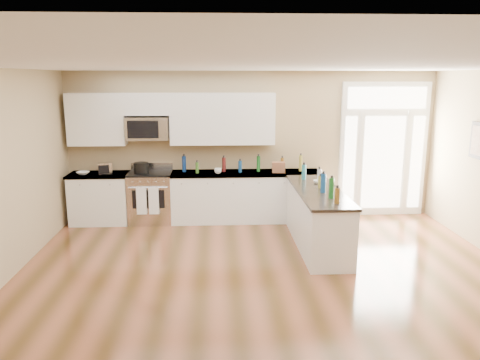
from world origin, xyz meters
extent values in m
plane|color=#4E3316|center=(0.00, 0.00, 0.00)|extent=(8.00, 8.00, 0.00)
plane|color=tan|center=(0.00, 4.00, 1.40)|extent=(7.00, 0.00, 7.00)
plane|color=white|center=(0.00, 0.00, 2.80)|extent=(8.00, 8.00, 0.00)
cube|color=white|center=(-2.87, 3.69, 0.45)|extent=(1.06, 0.62, 0.90)
cube|color=black|center=(-2.87, 3.69, 0.05)|extent=(1.02, 0.52, 0.10)
cube|color=black|center=(-2.87, 3.69, 0.92)|extent=(1.10, 0.66, 0.04)
cube|color=white|center=(-0.16, 3.69, 0.45)|extent=(2.81, 0.62, 0.90)
cube|color=black|center=(-0.16, 3.69, 0.05)|extent=(2.77, 0.52, 0.10)
cube|color=black|center=(-0.16, 3.69, 0.92)|extent=(2.85, 0.66, 0.04)
cube|color=white|center=(0.93, 2.24, 0.45)|extent=(0.65, 2.28, 0.90)
cube|color=black|center=(0.93, 2.24, 0.05)|extent=(0.61, 2.18, 0.10)
cube|color=black|center=(0.93, 2.24, 0.92)|extent=(0.69, 2.32, 0.04)
cube|color=white|center=(-2.88, 3.83, 1.93)|extent=(1.04, 0.33, 0.95)
cube|color=white|center=(-0.57, 3.83, 1.93)|extent=(1.94, 0.33, 0.95)
cube|color=white|center=(-1.95, 3.83, 2.20)|extent=(0.82, 0.33, 0.40)
cube|color=silver|center=(-1.95, 3.80, 1.76)|extent=(0.78, 0.40, 0.42)
cube|color=black|center=(-2.01, 3.59, 1.76)|extent=(0.56, 0.01, 0.32)
cube|color=white|center=(2.55, 3.96, 1.30)|extent=(1.70, 0.08, 2.60)
cube|color=white|center=(2.55, 3.91, 1.05)|extent=(0.78, 0.02, 1.80)
cube|color=white|center=(1.89, 3.91, 1.05)|extent=(0.22, 0.02, 1.80)
cube|color=white|center=(3.21, 3.91, 1.05)|extent=(0.22, 0.02, 1.80)
cube|color=white|center=(2.55, 3.91, 2.30)|extent=(1.50, 0.02, 0.40)
cube|color=brown|center=(3.45, 2.20, 1.70)|extent=(0.01, 0.46, 0.46)
cube|color=silver|center=(-1.93, 3.69, 0.46)|extent=(0.79, 0.65, 0.92)
cube|color=black|center=(-1.93, 3.69, 0.94)|extent=(0.79, 0.60, 0.03)
cube|color=silver|center=(-1.93, 3.99, 1.01)|extent=(0.79, 0.04, 0.14)
cube|color=black|center=(-1.93, 3.36, 0.52)|extent=(0.58, 0.01, 0.34)
cylinder|color=silver|center=(-1.93, 3.33, 0.74)|extent=(0.70, 0.02, 0.02)
cube|color=white|center=(-2.05, 3.32, 0.50)|extent=(0.18, 0.02, 0.50)
cube|color=white|center=(-1.83, 3.32, 0.50)|extent=(0.18, 0.02, 0.50)
cylinder|color=black|center=(-2.08, 3.63, 1.06)|extent=(0.36, 0.36, 0.21)
cube|color=silver|center=(-2.74, 3.65, 1.04)|extent=(0.29, 0.25, 0.21)
cube|color=brown|center=(0.47, 3.64, 1.04)|extent=(0.25, 0.19, 0.19)
imported|color=white|center=(-3.13, 3.61, 0.97)|extent=(0.26, 0.26, 0.05)
imported|color=white|center=(1.01, 2.69, 0.96)|extent=(0.18, 0.18, 0.05)
imported|color=white|center=(-0.66, 3.57, 0.99)|extent=(0.16, 0.16, 0.10)
cylinder|color=#19591E|center=(0.10, 3.74, 1.09)|extent=(0.07, 0.07, 0.29)
cylinder|color=navy|center=(-0.25, 3.67, 1.05)|extent=(0.06, 0.06, 0.22)
cylinder|color=brown|center=(0.55, 3.73, 1.07)|extent=(0.06, 0.06, 0.26)
cylinder|color=olive|center=(0.90, 3.73, 1.09)|extent=(0.06, 0.06, 0.30)
cylinder|color=#26727F|center=(0.83, 3.00, 1.07)|extent=(0.08, 0.08, 0.26)
cylinder|color=#591919|center=(-0.55, 3.75, 1.07)|extent=(0.07, 0.07, 0.27)
cylinder|color=#B2B2B7|center=(1.03, 2.70, 1.06)|extent=(0.07, 0.07, 0.24)
cylinder|color=navy|center=(-1.30, 3.77, 1.09)|extent=(0.07, 0.07, 0.30)
cylinder|color=#3F7226|center=(-1.05, 3.64, 1.04)|extent=(0.06, 0.06, 0.20)
cylinder|color=#19591E|center=(1.00, 1.70, 1.09)|extent=(0.08, 0.08, 0.30)
cylinder|color=navy|center=(0.95, 2.05, 1.09)|extent=(0.08, 0.08, 0.29)
cylinder|color=brown|center=(1.01, 1.40, 1.05)|extent=(0.07, 0.07, 0.22)
cylinder|color=olive|center=(0.98, 2.35, 1.04)|extent=(0.08, 0.08, 0.19)
camera|label=1|loc=(-0.68, -4.89, 2.69)|focal=35.00mm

